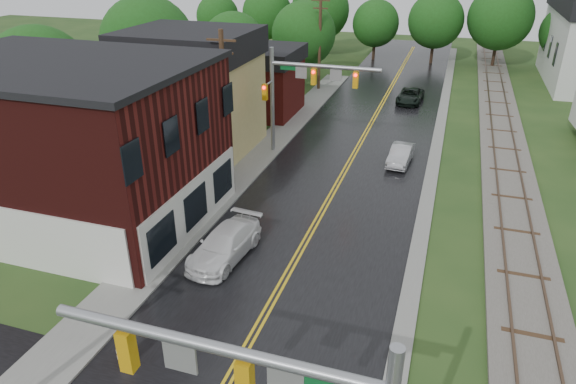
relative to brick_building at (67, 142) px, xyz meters
The scene contains 18 objects.
main_road 19.95m from the brick_building, 50.23° to the left, with size 10.00×90.00×0.02m, color black.
curb_right 27.15m from the brick_building, 48.20° to the left, with size 0.80×70.00×0.12m, color gray.
sidewalk_left 12.52m from the brick_building, 57.86° to the left, with size 2.40×50.00×0.12m, color gray.
brick_building is the anchor object (origin of this frame).
yellow_house 11.14m from the brick_building, 82.32° to the left, with size 8.00×7.00×6.40m, color tan.
darkred_building 20.25m from the brick_building, 82.92° to the left, with size 7.00×6.00×4.40m, color #3F0F0C.
railroad 30.36m from the brick_building, 41.66° to the left, with size 3.20×80.00×0.30m.
traffic_signal_far 15.03m from the brick_building, 53.08° to the left, with size 7.34×0.43×7.20m.
utility_pole_b 9.03m from the brick_building, 50.93° to the left, with size 1.80×0.28×9.00m.
utility_pole_c 29.56m from the brick_building, 78.91° to the left, with size 1.80×0.28×9.00m.
tree_left_a 10.14m from the brick_building, 136.87° to the left, with size 6.80×6.80×8.67m.
tree_left_b 17.80m from the brick_building, 107.61° to the left, with size 7.60×7.60×9.69m.
tree_left_c 24.94m from the brick_building, 93.14° to the left, with size 6.00×6.00×7.65m.
tree_left_e 31.12m from the brick_building, 83.29° to the left, with size 6.40×6.40×8.16m.
suv_dark 31.16m from the brick_building, 61.37° to the left, with size 2.08×4.51×1.25m, color black.
sedan_silver 20.37m from the brick_building, 38.37° to the left, with size 1.30×3.73×1.23m, color #A7A8AC.
pickup_white 10.02m from the brick_building, ahead, with size 1.96×4.82×1.40m, color white.
construction_barrel 12.84m from the brick_building, 45.12° to the right, with size 0.51×0.51×0.90m, color orange.
Camera 1 is at (5.88, -4.92, 13.45)m, focal length 32.00 mm.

